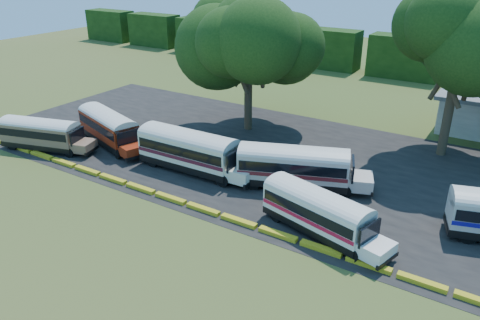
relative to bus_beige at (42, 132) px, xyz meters
The scene contains 11 objects.
ground 20.94m from the bus_beige, ahead, with size 160.00×160.00×0.00m, color #36541C.
asphalt_strip 23.89m from the bus_beige, 24.12° to the left, with size 64.00×24.00×0.02m, color black.
curb 20.85m from the bus_beige, ahead, with size 53.70×0.45×0.30m.
treeline_backdrop 50.24m from the bus_beige, 65.60° to the left, with size 130.00×4.00×6.00m.
bus_beige is the anchor object (origin of this frame).
bus_red 5.99m from the bus_beige, 44.97° to the left, with size 10.04×5.32×3.22m.
bus_cream_west 14.83m from the bus_beige, 14.31° to the left, with size 10.68×2.84×3.50m.
bus_cream_east 23.76m from the bus_beige, 13.61° to the left, with size 10.49×6.04×3.38m.
bus_white_red 27.24m from the bus_beige, ahead, with size 9.37×4.48×2.99m.
tree_west 21.32m from the bus_beige, 48.93° to the left, with size 10.86×10.86×13.52m.
tree_center 37.64m from the bus_beige, 30.66° to the left, with size 10.73×10.73×14.83m.
Camera 1 is at (16.16, -21.97, 16.81)m, focal length 35.00 mm.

